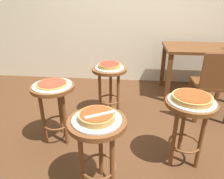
# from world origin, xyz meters

# --- Properties ---
(ground_plane) EXTENTS (6.00, 6.00, 0.00)m
(ground_plane) POSITION_xyz_m (0.00, 0.00, 0.00)
(ground_plane) COLOR #4C2D19
(stool_foreground) EXTENTS (0.42, 0.42, 0.62)m
(stool_foreground) POSITION_xyz_m (-0.15, -0.76, 0.47)
(stool_foreground) COLOR brown
(stool_foreground) RESTS_ON ground_plane
(serving_plate_foreground) EXTENTS (0.35, 0.35, 0.01)m
(serving_plate_foreground) POSITION_xyz_m (-0.15, -0.76, 0.63)
(serving_plate_foreground) COLOR silver
(serving_plate_foreground) RESTS_ON stool_foreground
(pizza_foreground) EXTENTS (0.26, 0.26, 0.05)m
(pizza_foreground) POSITION_xyz_m (-0.15, -0.76, 0.65)
(pizza_foreground) COLOR #B78442
(pizza_foreground) RESTS_ON serving_plate_foreground
(stool_middle) EXTENTS (0.42, 0.42, 0.62)m
(stool_middle) POSITION_xyz_m (0.56, -0.41, 0.47)
(stool_middle) COLOR brown
(stool_middle) RESTS_ON ground_plane
(serving_plate_middle) EXTENTS (0.38, 0.38, 0.01)m
(serving_plate_middle) POSITION_xyz_m (0.56, -0.41, 0.63)
(serving_plate_middle) COLOR silver
(serving_plate_middle) RESTS_ON stool_middle
(pizza_middle) EXTENTS (0.32, 0.32, 0.05)m
(pizza_middle) POSITION_xyz_m (0.56, -0.41, 0.65)
(pizza_middle) COLOR #B78442
(pizza_middle) RESTS_ON serving_plate_middle
(stool_leftside) EXTENTS (0.42, 0.42, 0.62)m
(stool_leftside) POSITION_xyz_m (-0.68, -0.20, 0.47)
(stool_leftside) COLOR brown
(stool_leftside) RESTS_ON ground_plane
(serving_plate_leftside) EXTENTS (0.37, 0.37, 0.01)m
(serving_plate_leftside) POSITION_xyz_m (-0.68, -0.20, 0.63)
(serving_plate_leftside) COLOR white
(serving_plate_leftside) RESTS_ON stool_leftside
(pizza_leftside) EXTENTS (0.30, 0.30, 0.02)m
(pizza_leftside) POSITION_xyz_m (-0.68, -0.20, 0.64)
(pizza_leftside) COLOR #B78442
(pizza_leftside) RESTS_ON serving_plate_leftside
(stool_rear) EXTENTS (0.42, 0.42, 0.62)m
(stool_rear) POSITION_xyz_m (-0.19, 0.38, 0.47)
(stool_rear) COLOR brown
(stool_rear) RESTS_ON ground_plane
(serving_plate_rear) EXTENTS (0.34, 0.34, 0.01)m
(serving_plate_rear) POSITION_xyz_m (-0.19, 0.38, 0.63)
(serving_plate_rear) COLOR silver
(serving_plate_rear) RESTS_ON stool_rear
(pizza_rear) EXTENTS (0.27, 0.27, 0.05)m
(pizza_rear) POSITION_xyz_m (-0.19, 0.38, 0.65)
(pizza_rear) COLOR #B78442
(pizza_rear) RESTS_ON serving_plate_rear
(dining_table) EXTENTS (1.06, 0.70, 0.74)m
(dining_table) POSITION_xyz_m (1.07, 1.11, 0.63)
(dining_table) COLOR #5B3319
(dining_table) RESTS_ON ground_plane
(wooden_chair) EXTENTS (0.41, 0.41, 0.85)m
(wooden_chair) POSITION_xyz_m (1.03, 0.40, 0.47)
(wooden_chair) COLOR #5B3319
(wooden_chair) RESTS_ON ground_plane
(pizza_server_knife) EXTENTS (0.20, 0.13, 0.01)m
(pizza_server_knife) POSITION_xyz_m (-0.12, -0.78, 0.68)
(pizza_server_knife) COLOR silver
(pizza_server_knife) RESTS_ON pizza_foreground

